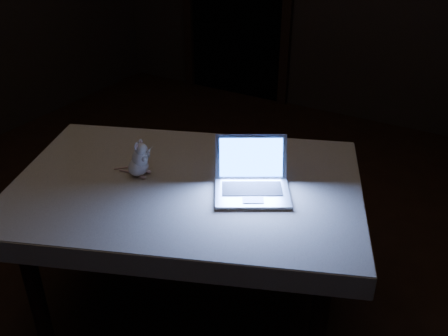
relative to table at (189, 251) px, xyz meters
The scene contains 5 objects.
floor 0.35m from the table, 160.86° to the left, with size 5.00×5.00×0.00m, color black.
table is the anchor object (origin of this frame).
tablecloth 0.31m from the table, 151.47° to the right, with size 1.36×0.91×0.09m, color beige, non-canonical shape.
laptop 0.52m from the table, ahead, with size 0.28×0.24×0.19m, color silver, non-canonical shape.
plush_mouse 0.47m from the table, 166.40° to the right, with size 0.11×0.11×0.15m, color white, non-canonical shape.
Camera 1 is at (1.03, -1.40, 1.71)m, focal length 40.00 mm.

